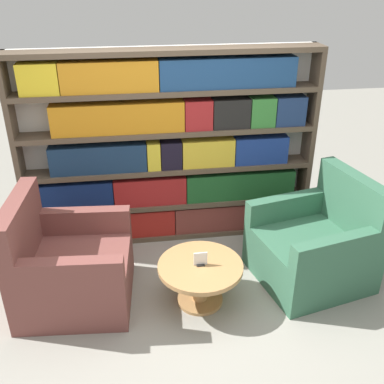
% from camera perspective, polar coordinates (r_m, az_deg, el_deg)
% --- Properties ---
extents(ground_plane, '(14.00, 14.00, 0.00)m').
position_cam_1_polar(ground_plane, '(3.96, -0.59, -15.66)').
color(ground_plane, gray).
extents(bookshelf, '(2.98, 0.30, 1.99)m').
position_cam_1_polar(bookshelf, '(4.58, -3.02, 5.23)').
color(bookshelf, silver).
rests_on(bookshelf, ground_plane).
extents(armchair_left, '(1.01, 0.97, 1.00)m').
position_cam_1_polar(armchair_left, '(4.08, -15.32, -9.35)').
color(armchair_left, brown).
rests_on(armchair_left, ground_plane).
extents(armchair_right, '(1.11, 1.09, 1.00)m').
position_cam_1_polar(armchair_right, '(4.36, 15.38, -6.75)').
color(armchair_right, '#336047').
rests_on(armchair_right, ground_plane).
extents(coffee_table, '(0.73, 0.73, 0.40)m').
position_cam_1_polar(coffee_table, '(3.94, 1.06, -10.51)').
color(coffee_table, '#AD7F4C').
rests_on(coffee_table, ground_plane).
extents(table_sign, '(0.12, 0.06, 0.12)m').
position_cam_1_polar(table_sign, '(3.84, 1.08, -8.61)').
color(table_sign, black).
rests_on(table_sign, coffee_table).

